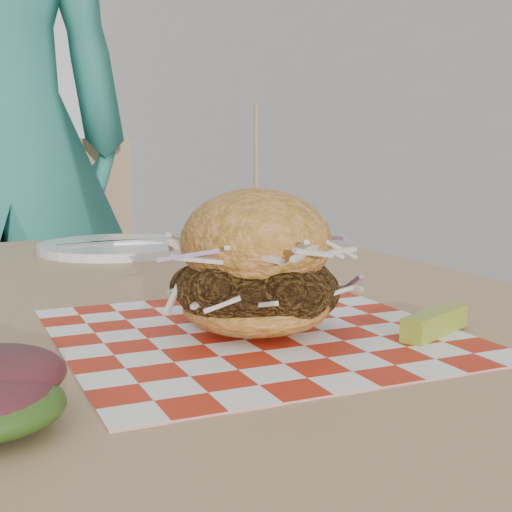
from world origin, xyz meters
name	(u,v)px	position (x,y,z in m)	size (l,w,h in m)	color
patio_table	(195,356)	(0.34, 0.13, 0.67)	(0.80, 1.20, 0.75)	tan
patio_chair	(61,294)	(0.34, 1.17, 0.55)	(0.43, 0.44, 0.95)	tan
paper_liner	(256,333)	(0.33, -0.08, 0.75)	(0.36, 0.36, 0.00)	red
sandwich	(256,271)	(0.33, -0.08, 0.81)	(0.19, 0.19, 0.21)	#D37E3B
pickle_spear	(435,323)	(0.48, -0.15, 0.76)	(0.10, 0.02, 0.02)	#98AB31
place_setting	(118,247)	(0.34, 0.52, 0.76)	(0.27, 0.27, 0.02)	white
kraft_tray	(256,235)	(0.58, 0.47, 0.77)	(0.15, 0.12, 0.06)	brown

